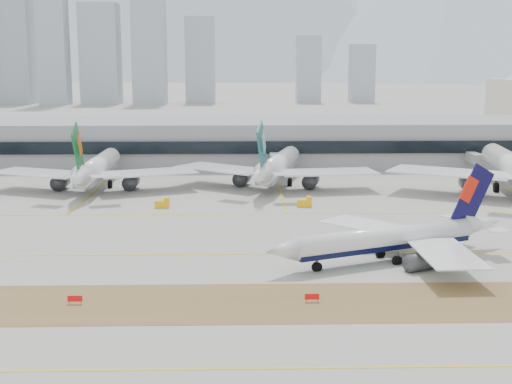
{
  "coord_description": "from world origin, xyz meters",
  "views": [
    {
      "loc": [
        5.68,
        -133.29,
        35.75
      ],
      "look_at": [
        9.54,
        18.0,
        7.5
      ],
      "focal_mm": 50.0,
      "sensor_mm": 36.0,
      "label": 1
    }
  ],
  "objects_px": {
    "widebody_cathay": "(277,167)",
    "taxiing_airliner": "(393,239)",
    "widebody_eva": "(96,169)",
    "terminal": "(222,141)"
  },
  "relations": [
    {
      "from": "taxiing_airliner",
      "to": "widebody_cathay",
      "type": "distance_m",
      "value": 78.83
    },
    {
      "from": "widebody_cathay",
      "to": "taxiing_airliner",
      "type": "bearing_deg",
      "value": -153.78
    },
    {
      "from": "widebody_eva",
      "to": "widebody_cathay",
      "type": "relative_size",
      "value": 1.02
    },
    {
      "from": "taxiing_airliner",
      "to": "widebody_eva",
      "type": "distance_m",
      "value": 100.34
    },
    {
      "from": "widebody_eva",
      "to": "terminal",
      "type": "relative_size",
      "value": 0.21
    },
    {
      "from": "widebody_eva",
      "to": "terminal",
      "type": "distance_m",
      "value": 60.84
    },
    {
      "from": "terminal",
      "to": "widebody_eva",
      "type": "bearing_deg",
      "value": -124.0
    },
    {
      "from": "widebody_cathay",
      "to": "terminal",
      "type": "relative_size",
      "value": 0.2
    },
    {
      "from": "taxiing_airliner",
      "to": "widebody_eva",
      "type": "xyz_separation_m",
      "value": [
        -67.48,
        74.24,
        1.47
      ]
    },
    {
      "from": "widebody_cathay",
      "to": "terminal",
      "type": "distance_m",
      "value": 50.53
    }
  ]
}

